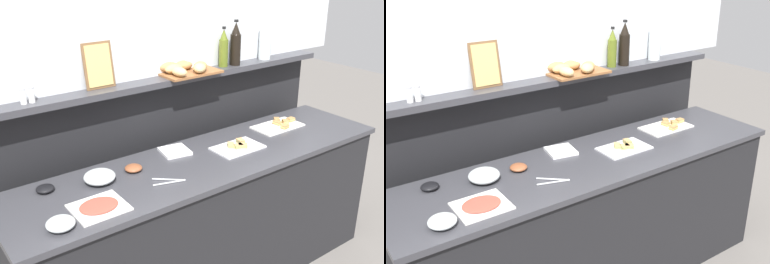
# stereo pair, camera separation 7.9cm
# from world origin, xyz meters

# --- Properties ---
(ground_plane) EXTENTS (12.00, 12.00, 0.00)m
(ground_plane) POSITION_xyz_m (0.00, 0.60, 0.00)
(ground_plane) COLOR slate
(buffet_counter) EXTENTS (2.53, 0.64, 0.93)m
(buffet_counter) POSITION_xyz_m (0.00, 0.00, 0.47)
(buffet_counter) COLOR black
(buffet_counter) RESTS_ON ground_plane
(back_ledge_unit) EXTENTS (2.66, 0.22, 1.35)m
(back_ledge_unit) POSITION_xyz_m (0.00, 0.50, 0.71)
(back_ledge_unit) COLOR black
(back_ledge_unit) RESTS_ON ground_plane
(sandwich_platter_rear) EXTENTS (0.32, 0.20, 0.04)m
(sandwich_platter_rear) POSITION_xyz_m (0.24, 0.00, 0.94)
(sandwich_platter_rear) COLOR silver
(sandwich_platter_rear) RESTS_ON buffet_counter
(sandwich_platter_side) EXTENTS (0.36, 0.20, 0.04)m
(sandwich_platter_side) POSITION_xyz_m (0.74, 0.11, 0.94)
(sandwich_platter_side) COLOR white
(sandwich_platter_side) RESTS_ON buffet_counter
(cold_cuts_platter) EXTENTS (0.26, 0.23, 0.02)m
(cold_cuts_platter) POSITION_xyz_m (-0.80, -0.13, 0.94)
(cold_cuts_platter) COLOR white
(cold_cuts_platter) RESTS_ON buffet_counter
(glass_bowl_large) EXTENTS (0.17, 0.17, 0.07)m
(glass_bowl_large) POSITION_xyz_m (-0.67, 0.11, 0.97)
(glass_bowl_large) COLOR silver
(glass_bowl_large) RESTS_ON buffet_counter
(glass_bowl_medium) EXTENTS (0.13, 0.13, 0.05)m
(glass_bowl_medium) POSITION_xyz_m (-1.01, -0.19, 0.96)
(glass_bowl_medium) COLOR silver
(glass_bowl_medium) RESTS_ON buffet_counter
(condiment_bowl_teal) EXTENTS (0.10, 0.10, 0.03)m
(condiment_bowl_teal) POSITION_xyz_m (-0.95, 0.19, 0.95)
(condiment_bowl_teal) COLOR black
(condiment_bowl_teal) RESTS_ON buffet_counter
(condiment_bowl_dark) EXTENTS (0.10, 0.10, 0.04)m
(condiment_bowl_dark) POSITION_xyz_m (-0.46, 0.12, 0.95)
(condiment_bowl_dark) COLOR brown
(condiment_bowl_dark) RESTS_ON buffet_counter
(serving_tongs) EXTENTS (0.18, 0.13, 0.01)m
(serving_tongs) POSITION_xyz_m (-0.36, -0.12, 0.94)
(serving_tongs) COLOR #B7BABF
(serving_tongs) RESTS_ON buffet_counter
(napkin_stack) EXTENTS (0.20, 0.20, 0.02)m
(napkin_stack) POSITION_xyz_m (-0.12, 0.19, 0.94)
(napkin_stack) COLOR white
(napkin_stack) RESTS_ON buffet_counter
(olive_oil_bottle) EXTENTS (0.06, 0.06, 0.28)m
(olive_oil_bottle) POSITION_xyz_m (0.46, 0.43, 1.48)
(olive_oil_bottle) COLOR #56661E
(olive_oil_bottle) RESTS_ON back_ledge_unit
(wine_bottle_dark) EXTENTS (0.08, 0.08, 0.32)m
(wine_bottle_dark) POSITION_xyz_m (0.56, 0.41, 1.50)
(wine_bottle_dark) COLOR black
(wine_bottle_dark) RESTS_ON back_ledge_unit
(salt_shaker) EXTENTS (0.03, 0.03, 0.09)m
(salt_shaker) POSITION_xyz_m (-0.93, 0.42, 1.40)
(salt_shaker) COLOR white
(salt_shaker) RESTS_ON back_ledge_unit
(pepper_shaker) EXTENTS (0.03, 0.03, 0.09)m
(pepper_shaker) POSITION_xyz_m (-0.88, 0.42, 1.40)
(pepper_shaker) COLOR white
(pepper_shaker) RESTS_ON back_ledge_unit
(bread_basket) EXTENTS (0.40, 0.31, 0.08)m
(bread_basket) POSITION_xyz_m (0.13, 0.42, 1.39)
(bread_basket) COLOR brown
(bread_basket) RESTS_ON back_ledge_unit
(framed_picture) EXTENTS (0.18, 0.05, 0.27)m
(framed_picture) POSITION_xyz_m (-0.47, 0.46, 1.49)
(framed_picture) COLOR brown
(framed_picture) RESTS_ON back_ledge_unit
(water_carafe) EXTENTS (0.09, 0.09, 0.23)m
(water_carafe) POSITION_xyz_m (0.86, 0.42, 1.47)
(water_carafe) COLOR silver
(water_carafe) RESTS_ON back_ledge_unit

